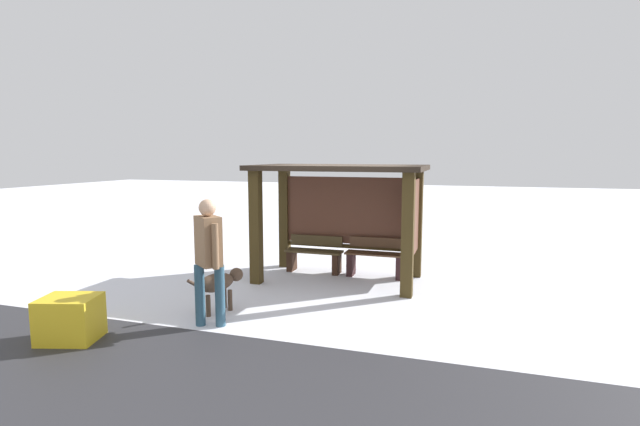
{
  "coord_description": "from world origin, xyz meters",
  "views": [
    {
      "loc": [
        2.38,
        -8.57,
        2.41
      ],
      "look_at": [
        -0.22,
        -0.48,
        1.36
      ],
      "focal_mm": 26.27,
      "sensor_mm": 36.0,
      "label": 1
    }
  ],
  "objects_px": {
    "person_walking": "(209,252)",
    "dog": "(219,283)",
    "bench_left_inside": "(314,255)",
    "grit_bin": "(70,319)",
    "bench_center_inside": "(375,259)",
    "bus_shelter": "(346,197)"
  },
  "relations": [
    {
      "from": "dog",
      "to": "grit_bin",
      "type": "bearing_deg",
      "value": -127.96
    },
    {
      "from": "bench_center_inside",
      "to": "dog",
      "type": "relative_size",
      "value": 1.33
    },
    {
      "from": "person_walking",
      "to": "dog",
      "type": "distance_m",
      "value": 0.87
    },
    {
      "from": "bus_shelter",
      "to": "person_walking",
      "type": "relative_size",
      "value": 1.79
    },
    {
      "from": "person_walking",
      "to": "dog",
      "type": "relative_size",
      "value": 2.03
    },
    {
      "from": "bench_center_inside",
      "to": "grit_bin",
      "type": "bearing_deg",
      "value": -125.57
    },
    {
      "from": "person_walking",
      "to": "grit_bin",
      "type": "relative_size",
      "value": 2.58
    },
    {
      "from": "person_walking",
      "to": "grit_bin",
      "type": "height_order",
      "value": "person_walking"
    },
    {
      "from": "person_walking",
      "to": "grit_bin",
      "type": "xyz_separation_m",
      "value": [
        -1.45,
        -1.04,
        -0.77
      ]
    },
    {
      "from": "bench_left_inside",
      "to": "bench_center_inside",
      "type": "bearing_deg",
      "value": 0.02
    },
    {
      "from": "bench_left_inside",
      "to": "dog",
      "type": "relative_size",
      "value": 1.33
    },
    {
      "from": "bench_left_inside",
      "to": "grit_bin",
      "type": "relative_size",
      "value": 1.69
    },
    {
      "from": "bus_shelter",
      "to": "grit_bin",
      "type": "xyz_separation_m",
      "value": [
        -2.61,
        -4.16,
        -1.32
      ]
    },
    {
      "from": "bench_left_inside",
      "to": "grit_bin",
      "type": "xyz_separation_m",
      "value": [
        -1.88,
        -4.42,
        -0.05
      ]
    },
    {
      "from": "bus_shelter",
      "to": "grit_bin",
      "type": "relative_size",
      "value": 4.61
    },
    {
      "from": "bus_shelter",
      "to": "grit_bin",
      "type": "height_order",
      "value": "bus_shelter"
    },
    {
      "from": "bench_left_inside",
      "to": "dog",
      "type": "distance_m",
      "value": 2.87
    },
    {
      "from": "bench_left_inside",
      "to": "person_walking",
      "type": "relative_size",
      "value": 0.65
    },
    {
      "from": "bench_center_inside",
      "to": "person_walking",
      "type": "height_order",
      "value": "person_walking"
    },
    {
      "from": "bench_left_inside",
      "to": "person_walking",
      "type": "xyz_separation_m",
      "value": [
        -0.43,
        -3.38,
        0.72
      ]
    },
    {
      "from": "bench_left_inside",
      "to": "dog",
      "type": "xyz_separation_m",
      "value": [
        -0.61,
        -2.8,
        0.1
      ]
    },
    {
      "from": "bench_left_inside",
      "to": "grit_bin",
      "type": "distance_m",
      "value": 4.8
    }
  ]
}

